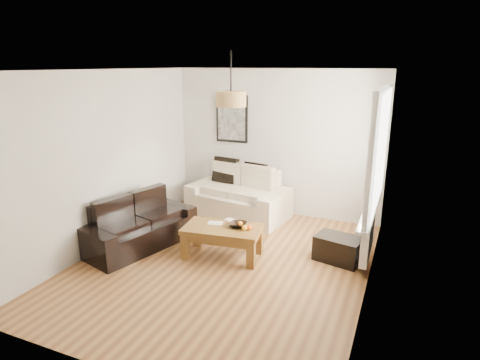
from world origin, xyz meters
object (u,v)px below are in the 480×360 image
at_px(loveseat_cream, 238,193).
at_px(sofa_leather, 138,223).
at_px(ottoman, 338,249).
at_px(coffee_table, 223,242).

xyz_separation_m(loveseat_cream, sofa_leather, (-0.90, -1.74, -0.07)).
distance_m(loveseat_cream, ottoman, 2.26).
bearing_deg(loveseat_cream, sofa_leather, -108.96).
bearing_deg(ottoman, coffee_table, -161.84).
bearing_deg(loveseat_cream, coffee_table, -66.40).
bearing_deg(coffee_table, loveseat_cream, 105.17).
distance_m(loveseat_cream, sofa_leather, 1.96).
bearing_deg(sofa_leather, ottoman, -61.28).
bearing_deg(loveseat_cream, ottoman, -19.79).
distance_m(sofa_leather, coffee_table, 1.34).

